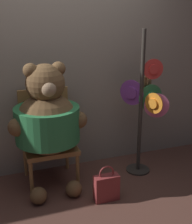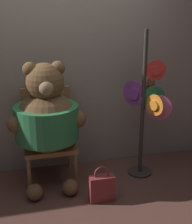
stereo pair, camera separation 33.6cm
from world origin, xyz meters
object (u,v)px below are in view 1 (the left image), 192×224
object	(u,v)px
chair	(47,135)
hat_display_rack	(146,105)
handbag_on_ground	(106,187)
teddy_bear	(47,120)

from	to	relation	value
chair	hat_display_rack	xyz separation A→B (m)	(1.09, -0.21, 0.30)
chair	handbag_on_ground	size ratio (longest dim) A/B	2.65
chair	hat_display_rack	world-z (taller)	hat_display_rack
handbag_on_ground	hat_display_rack	bearing A→B (deg)	33.96
chair	hat_display_rack	size ratio (longest dim) A/B	0.61
chair	handbag_on_ground	bearing A→B (deg)	-54.87
teddy_bear	handbag_on_ground	bearing A→B (deg)	-43.91
teddy_bear	handbag_on_ground	xyz separation A→B (m)	(0.48, -0.46, -0.63)
chair	handbag_on_ground	xyz separation A→B (m)	(0.45, -0.65, -0.38)
teddy_bear	hat_display_rack	size ratio (longest dim) A/B	0.82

